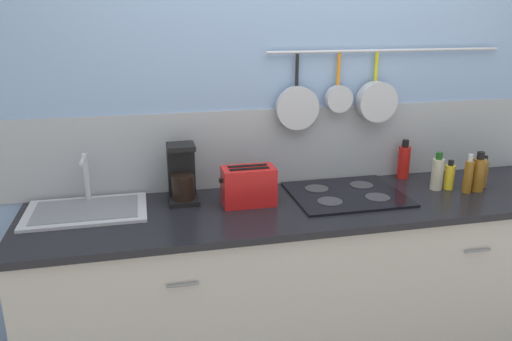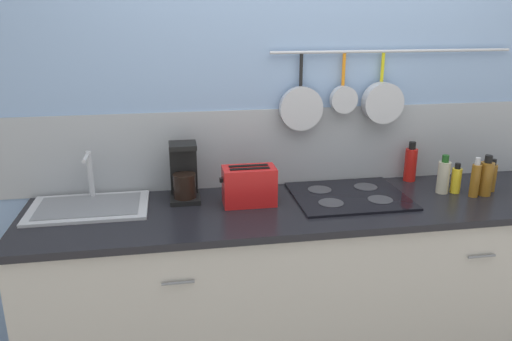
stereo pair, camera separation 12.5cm
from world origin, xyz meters
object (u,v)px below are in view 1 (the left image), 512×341
bottle_hot_sauce (449,176)px  bottle_olive_oil (468,176)px  bottle_sesame_oil (478,174)px  bottle_dish_soap (404,161)px  toaster (248,186)px  bottle_vinegar (437,173)px  bottle_cooking_wine (483,173)px  coffee_maker (182,177)px

bottle_hot_sauce → bottle_olive_oil: 0.10m
bottle_hot_sauce → bottle_sesame_oil: bottle_sesame_oil is taller
bottle_dish_soap → bottle_sesame_oil: size_ratio=1.05×
toaster → bottle_dish_soap: (0.96, 0.21, 0.00)m
bottle_dish_soap → bottle_olive_oil: 0.37m
toaster → bottle_hot_sauce: toaster is taller
bottle_vinegar → bottle_sesame_oil: 0.21m
toaster → bottle_vinegar: (1.03, -0.01, -0.00)m
toaster → bottle_cooking_wine: size_ratio=1.56×
coffee_maker → bottle_olive_oil: 1.49m
bottle_hot_sauce → bottle_cooking_wine: (0.20, -0.01, 0.01)m
bottle_sesame_oil → bottle_cooking_wine: bearing=35.8°
bottle_olive_oil → bottle_vinegar: bearing=148.2°
bottle_cooking_wine → bottle_hot_sauce: bearing=177.6°
bottle_sesame_oil → bottle_cooking_wine: size_ratio=1.22×
bottle_hot_sauce → bottle_sesame_oil: 0.14m
bottle_dish_soap → bottle_hot_sauce: bottle_dish_soap is taller
toaster → bottle_olive_oil: bearing=-4.6°
bottle_dish_soap → bottle_vinegar: bottle_dish_soap is taller
bottle_sesame_oil → bottle_cooking_wine: (0.07, 0.05, -0.02)m
toaster → bottle_dish_soap: bearing=12.2°
coffee_maker → bottle_sesame_oil: size_ratio=1.37×
coffee_maker → bottle_vinegar: 1.35m
toaster → bottle_vinegar: 1.03m
bottle_hot_sauce → bottle_olive_oil: (0.06, -0.07, 0.02)m
coffee_maker → bottle_sesame_oil: 1.56m
toaster → bottle_cooking_wine: toaster is taller
toaster → bottle_sesame_oil: bottle_sesame_oil is taller
bottle_dish_soap → bottle_vinegar: 0.23m
bottle_hot_sauce → bottle_cooking_wine: bearing=-2.4°
bottle_olive_oil → bottle_sesame_oil: (0.07, 0.01, 0.00)m
bottle_vinegar → bottle_dish_soap: bearing=109.4°
coffee_maker → bottle_olive_oil: coffee_maker is taller
bottle_dish_soap → bottle_hot_sauce: (0.15, -0.23, -0.03)m
coffee_maker → bottle_olive_oil: size_ratio=1.40×
toaster → bottle_cooking_wine: (1.30, -0.03, -0.02)m
toaster → bottle_dish_soap: bottle_dish_soap is taller
bottle_vinegar → coffee_maker: bearing=174.0°
toaster → bottle_olive_oil: 1.17m
bottle_hot_sauce → bottle_cooking_wine: 0.20m
bottle_sesame_oil → coffee_maker: bearing=172.3°
bottle_vinegar → bottle_olive_oil: size_ratio=0.98×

